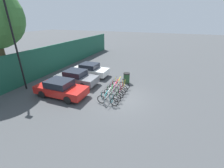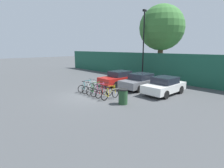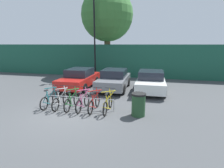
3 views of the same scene
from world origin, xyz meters
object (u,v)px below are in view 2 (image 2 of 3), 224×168
at_px(bicycle_white, 91,88).
at_px(bicycle_green, 95,90).
at_px(car_white, 164,86).
at_px(bicycle_red, 104,92).
at_px(bike_rack, 99,89).
at_px(bicycle_yellow, 110,94).
at_px(car_grey, 140,81).
at_px(trash_bin, 123,96).
at_px(bicycle_teal, 86,87).
at_px(tree_behind_hoarding, 162,28).
at_px(lamp_post, 143,43).
at_px(car_red, 119,78).
at_px(bicycle_pink, 99,91).

xyz_separation_m(bicycle_white, bicycle_green, (0.60, 0.00, 0.00)).
bearing_deg(car_white, bicycle_red, -121.59).
xyz_separation_m(bike_rack, car_white, (3.40, 4.03, 0.21)).
bearing_deg(bicycle_yellow, car_grey, 98.03).
bearing_deg(trash_bin, bicycle_teal, 178.24).
height_order(bike_rack, car_grey, car_grey).
bearing_deg(tree_behind_hoarding, car_white, -54.62).
xyz_separation_m(bike_rack, lamp_post, (-1.74, 7.83, 3.75)).
height_order(bicycle_teal, car_white, car_white).
bearing_deg(tree_behind_hoarding, bike_rack, -83.14).
xyz_separation_m(bike_rack, tree_behind_hoarding, (-1.28, 10.63, 5.49)).
distance_m(bicycle_red, car_grey, 4.30).
xyz_separation_m(car_red, car_white, (5.06, 0.09, -0.00)).
relative_size(bicycle_teal, car_grey, 0.42).
bearing_deg(bicycle_yellow, lamp_post, 111.83).
bearing_deg(car_white, bicycle_pink, -127.00).
distance_m(bike_rack, bicycle_red, 0.86).
relative_size(bike_rack, tree_behind_hoarding, 0.41).
height_order(bicycle_red, car_white, car_white).
distance_m(bicycle_white, trash_bin, 3.86).
bearing_deg(car_red, bike_rack, -67.25).
height_order(bicycle_teal, car_grey, car_grey).
xyz_separation_m(bicycle_pink, bicycle_red, (0.58, 0.00, 0.00)).
distance_m(bicycle_red, car_white, 4.92).
height_order(bicycle_red, lamp_post, lamp_post).
bearing_deg(tree_behind_hoarding, bicycle_yellow, -75.47).
bearing_deg(bike_rack, bicycle_white, -170.71).
relative_size(bicycle_teal, tree_behind_hoarding, 0.20).
height_order(bicycle_teal, car_red, car_red).
relative_size(bicycle_yellow, lamp_post, 0.22).
distance_m(bike_rack, tree_behind_hoarding, 12.03).
relative_size(bicycle_yellow, car_red, 0.40).
distance_m(bicycle_pink, trash_bin, 2.69).
height_order(car_white, trash_bin, car_white).
relative_size(bicycle_teal, trash_bin, 1.66).
relative_size(bicycle_red, trash_bin, 1.66).
xyz_separation_m(trash_bin, tree_behind_hoarding, (-4.22, 10.91, 5.46)).
height_order(bike_rack, bicycle_pink, bicycle_pink).
bearing_deg(bicycle_teal, car_grey, 57.48).
bearing_deg(bicycle_green, bicycle_white, -179.93).
xyz_separation_m(bicycle_yellow, tree_behind_hoarding, (-2.79, 10.77, 5.60)).
xyz_separation_m(bicycle_red, car_red, (-2.49, 4.09, 0.31)).
height_order(car_grey, car_white, same).
xyz_separation_m(bike_rack, car_red, (-1.65, 3.94, 0.21)).
relative_size(car_grey, lamp_post, 0.52).
xyz_separation_m(bike_rack, bicycle_red, (0.84, -0.15, -0.11)).
height_order(bicycle_pink, car_red, car_red).
xyz_separation_m(bicycle_pink, trash_bin, (2.69, -0.14, 0.14)).
relative_size(bicycle_green, trash_bin, 1.66).
bearing_deg(bicycle_teal, bicycle_yellow, -3.30).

